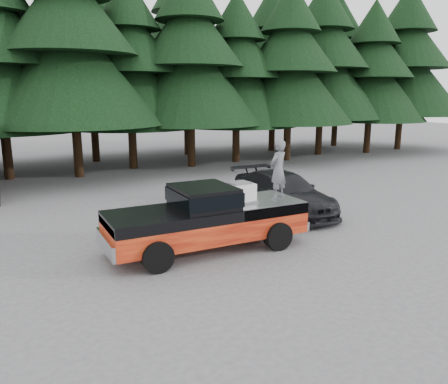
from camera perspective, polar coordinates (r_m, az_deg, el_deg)
name	(u,v)px	position (r m, az deg, el deg)	size (l,w,h in m)	color
ground	(203,258)	(12.39, -2.81, -8.59)	(120.00, 120.00, 0.00)	#505053
pickup_truck	(207,228)	(12.83, -2.26, -4.68)	(6.00, 2.04, 1.33)	#EF4F1D
truck_cab	(203,196)	(12.54, -2.71, -0.55)	(1.66, 1.90, 0.59)	black
air_compressor	(240,193)	(13.00, 2.05, -0.17)	(0.80, 0.66, 0.55)	silver
man_on_bed	(278,170)	(13.50, 7.10, 2.93)	(0.66, 0.43, 1.80)	#5C5F64
parked_car	(283,193)	(17.01, 7.66, -0.11)	(2.16, 5.31, 1.54)	black
treeline	(88,38)	(28.41, -17.38, 18.60)	(60.15, 16.05, 17.50)	black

